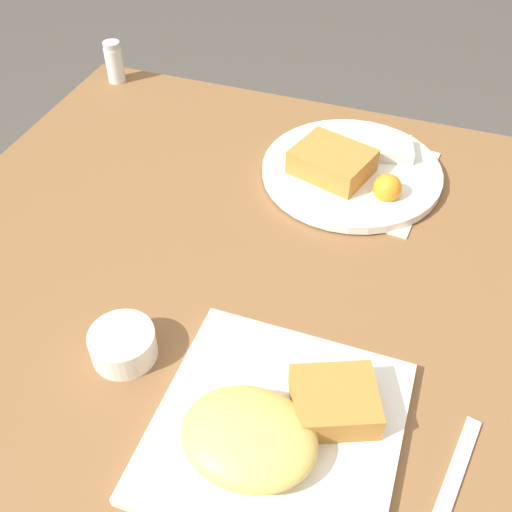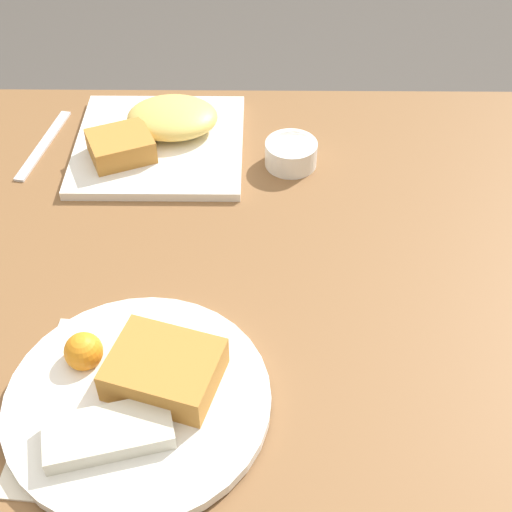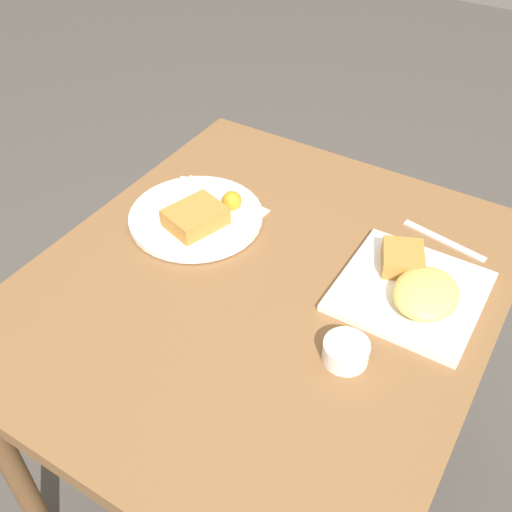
{
  "view_description": "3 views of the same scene",
  "coord_description": "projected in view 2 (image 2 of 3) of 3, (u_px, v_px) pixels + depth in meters",
  "views": [
    {
      "loc": [
        0.2,
        -0.57,
        1.34
      ],
      "look_at": [
        0.01,
        -0.02,
        0.76
      ],
      "focal_mm": 42.0,
      "sensor_mm": 36.0,
      "label": 1
    },
    {
      "loc": [
        -0.04,
        0.67,
        1.41
      ],
      "look_at": [
        -0.04,
        0.04,
        0.79
      ],
      "focal_mm": 50.0,
      "sensor_mm": 36.0,
      "label": 2
    },
    {
      "loc": [
        -0.72,
        -0.43,
        1.55
      ],
      "look_at": [
        0.02,
        0.02,
        0.78
      ],
      "focal_mm": 42.0,
      "sensor_mm": 36.0,
      "label": 3
    }
  ],
  "objects": [
    {
      "name": "dining_table",
      "position": [
        229.0,
        308.0,
        1.0
      ],
      "size": [
        0.98,
        0.86,
        0.74
      ],
      "color": "brown",
      "rests_on": "ground_plane"
    },
    {
      "name": "plate_oval_far",
      "position": [
        139.0,
        393.0,
        0.77
      ],
      "size": [
        0.29,
        0.29,
        0.05
      ],
      "color": "white",
      "rests_on": "menu_card"
    },
    {
      "name": "sauce_ramekin",
      "position": [
        291.0,
        153.0,
        1.08
      ],
      "size": [
        0.08,
        0.08,
        0.04
      ],
      "color": "white",
      "rests_on": "dining_table"
    },
    {
      "name": "menu_card",
      "position": [
        114.0,
        406.0,
        0.78
      ],
      "size": [
        0.21,
        0.25,
        0.0
      ],
      "rotation": [
        0.0,
        0.0,
        -0.09
      ],
      "color": "beige",
      "rests_on": "dining_table"
    },
    {
      "name": "plate_square_near",
      "position": [
        160.0,
        134.0,
        1.12
      ],
      "size": [
        0.26,
        0.26,
        0.06
      ],
      "color": "white",
      "rests_on": "dining_table"
    },
    {
      "name": "butter_knife",
      "position": [
        44.0,
        145.0,
        1.13
      ],
      "size": [
        0.05,
        0.19,
        0.0
      ],
      "rotation": [
        0.0,
        0.0,
        1.38
      ],
      "color": "silver",
      "rests_on": "dining_table"
    }
  ]
}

